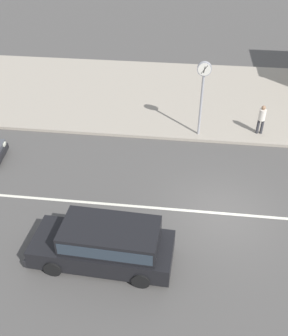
# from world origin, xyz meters

# --- Properties ---
(ground_plane) EXTENTS (160.00, 160.00, 0.00)m
(ground_plane) POSITION_xyz_m (0.00, 0.00, 0.00)
(ground_plane) COLOR #4C4947
(lane_centre_stripe) EXTENTS (50.40, 0.14, 0.01)m
(lane_centre_stripe) POSITION_xyz_m (0.00, 0.00, 0.00)
(lane_centre_stripe) COLOR silver
(lane_centre_stripe) RESTS_ON ground
(kerb_strip) EXTENTS (68.00, 10.00, 0.15)m
(kerb_strip) POSITION_xyz_m (0.00, 10.15, 0.07)
(kerb_strip) COLOR #9E9384
(kerb_strip) RESTS_ON ground
(minivan_black_2) EXTENTS (4.90, 2.13, 1.56)m
(minivan_black_2) POSITION_xyz_m (-4.02, -2.84, 0.85)
(minivan_black_2) COLOR black
(minivan_black_2) RESTS_ON ground
(street_clock) EXTENTS (0.67, 0.22, 3.80)m
(street_clock) POSITION_xyz_m (-1.00, 5.70, 2.98)
(street_clock) COLOR #9E9EA3
(street_clock) RESTS_ON kerb_strip
(pedestrian_far_end) EXTENTS (0.34, 0.34, 1.55)m
(pedestrian_far_end) POSITION_xyz_m (2.06, 6.14, 1.05)
(pedestrian_far_end) COLOR #333338
(pedestrian_far_end) RESTS_ON kerb_strip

